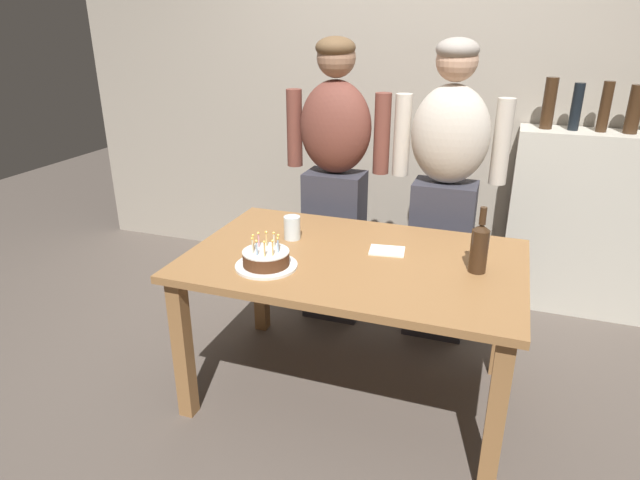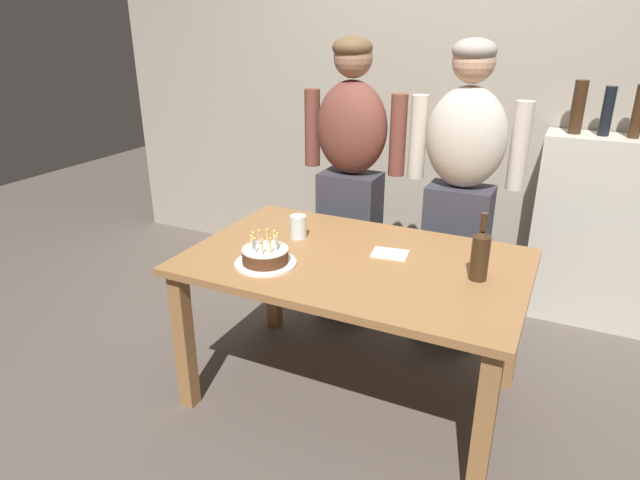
{
  "view_description": "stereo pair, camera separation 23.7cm",
  "coord_description": "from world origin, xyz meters",
  "px_view_note": "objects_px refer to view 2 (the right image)",
  "views": [
    {
      "loc": [
        0.6,
        -2.17,
        1.73
      ],
      "look_at": [
        -0.13,
        -0.09,
        0.84
      ],
      "focal_mm": 30.4,
      "sensor_mm": 36.0,
      "label": 1
    },
    {
      "loc": [
        0.82,
        -2.08,
        1.73
      ],
      "look_at": [
        -0.13,
        -0.09,
        0.84
      ],
      "focal_mm": 30.4,
      "sensor_mm": 36.0,
      "label": 2
    }
  ],
  "objects_px": {
    "napkin_stack": "(390,254)",
    "person_woman_cardigan": "(460,195)",
    "birthday_cake": "(265,257)",
    "water_glass_near": "(298,227)",
    "person_man_bearded": "(351,181)",
    "wine_bottle": "(480,254)"
  },
  "relations": [
    {
      "from": "napkin_stack",
      "to": "person_woman_cardigan",
      "type": "xyz_separation_m",
      "value": [
        0.17,
        0.62,
        0.13
      ]
    },
    {
      "from": "birthday_cake",
      "to": "water_glass_near",
      "type": "relative_size",
      "value": 2.38
    },
    {
      "from": "water_glass_near",
      "to": "napkin_stack",
      "type": "height_order",
      "value": "water_glass_near"
    },
    {
      "from": "birthday_cake",
      "to": "person_man_bearded",
      "type": "relative_size",
      "value": 0.16
    },
    {
      "from": "water_glass_near",
      "to": "wine_bottle",
      "type": "distance_m",
      "value": 0.89
    },
    {
      "from": "birthday_cake",
      "to": "person_man_bearded",
      "type": "distance_m",
      "value": 0.97
    },
    {
      "from": "water_glass_near",
      "to": "person_woman_cardigan",
      "type": "distance_m",
      "value": 0.9
    },
    {
      "from": "water_glass_near",
      "to": "wine_bottle",
      "type": "bearing_deg",
      "value": -5.53
    },
    {
      "from": "birthday_cake",
      "to": "napkin_stack",
      "type": "xyz_separation_m",
      "value": [
        0.46,
        0.34,
        -0.03
      ]
    },
    {
      "from": "water_glass_near",
      "to": "birthday_cake",
      "type": "bearing_deg",
      "value": -86.8
    },
    {
      "from": "birthday_cake",
      "to": "water_glass_near",
      "type": "bearing_deg",
      "value": 93.2
    },
    {
      "from": "wine_bottle",
      "to": "water_glass_near",
      "type": "bearing_deg",
      "value": 174.47
    },
    {
      "from": "water_glass_near",
      "to": "person_man_bearded",
      "type": "xyz_separation_m",
      "value": [
        0.02,
        0.62,
        0.08
      ]
    },
    {
      "from": "water_glass_near",
      "to": "person_man_bearded",
      "type": "height_order",
      "value": "person_man_bearded"
    },
    {
      "from": "wine_bottle",
      "to": "person_woman_cardigan",
      "type": "distance_m",
      "value": 0.74
    },
    {
      "from": "person_woman_cardigan",
      "to": "water_glass_near",
      "type": "bearing_deg",
      "value": 43.49
    },
    {
      "from": "person_man_bearded",
      "to": "person_woman_cardigan",
      "type": "height_order",
      "value": "same"
    },
    {
      "from": "water_glass_near",
      "to": "person_woman_cardigan",
      "type": "relative_size",
      "value": 0.07
    },
    {
      "from": "water_glass_near",
      "to": "person_man_bearded",
      "type": "bearing_deg",
      "value": 88.31
    },
    {
      "from": "wine_bottle",
      "to": "napkin_stack",
      "type": "xyz_separation_m",
      "value": [
        -0.41,
        0.08,
        -0.11
      ]
    },
    {
      "from": "person_woman_cardigan",
      "to": "person_man_bearded",
      "type": "bearing_deg",
      "value": 0.0
    },
    {
      "from": "water_glass_near",
      "to": "wine_bottle",
      "type": "xyz_separation_m",
      "value": [
        0.88,
        -0.09,
        0.06
      ]
    }
  ]
}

